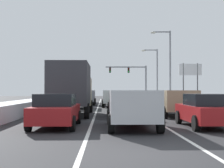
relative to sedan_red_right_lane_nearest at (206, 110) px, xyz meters
name	(u,v)px	position (x,y,z in m)	size (l,w,h in m)	color
ground_plane	(116,109)	(-3.53, 14.22, -0.76)	(134.30, 134.30, 0.00)	#28282B
lane_stripe_between_right_lane_and_center_lane	(131,106)	(-1.83, 19.39, -0.76)	(0.14, 56.82, 0.01)	silver
lane_stripe_between_center_lane_and_left_lane	(98,106)	(-5.23, 19.39, -0.76)	(0.14, 56.82, 0.01)	silver
snow_bank_right_shoulder	(181,104)	(3.47, 19.39, -0.50)	(2.15, 56.82, 0.54)	white
snow_bank_left_shoulder	(47,102)	(-10.53, 19.39, -0.32)	(1.98, 56.82, 0.89)	white
sedan_red_right_lane_nearest	(206,110)	(0.00, 0.00, 0.00)	(2.00, 4.50, 1.51)	maroon
suv_tan_right_lane_second	(175,100)	(-0.07, 6.22, 0.25)	(2.16, 4.90, 1.67)	#937F60
suv_charcoal_right_lane_third	(155,98)	(-0.34, 12.65, 0.25)	(2.16, 4.90, 1.67)	#38383D
sedan_gray_right_lane_fourth	(149,99)	(0.07, 19.73, 0.00)	(2.00, 4.50, 1.51)	slate
sedan_navy_right_lane_fifth	(140,98)	(-0.14, 26.29, 0.00)	(2.00, 4.50, 1.51)	navy
suv_silver_center_lane_nearest	(132,105)	(-3.40, -0.39, 0.25)	(2.16, 4.90, 1.67)	#B7BABF
sedan_maroon_center_lane_second	(124,105)	(-3.40, 5.64, 0.00)	(2.00, 4.50, 1.51)	maroon
sedan_green_center_lane_third	(120,101)	(-3.30, 12.13, 0.00)	(2.00, 4.50, 1.51)	#1E5633
suv_white_center_lane_fourth	(113,97)	(-3.75, 18.27, 0.25)	(2.16, 4.90, 1.67)	silver
suv_black_center_lane_fifth	(113,96)	(-3.59, 24.61, 0.25)	(2.16, 4.90, 1.67)	black
sedan_red_left_lane_nearest	(56,110)	(-6.79, 0.09, 0.00)	(2.00, 4.50, 1.51)	maroon
box_truck_left_lane_second	(72,87)	(-6.76, 6.93, 1.14)	(2.53, 7.20, 3.36)	#937F60
suv_charcoal_left_lane_third	(77,97)	(-7.14, 15.88, 0.25)	(2.16, 4.90, 1.67)	#38383D
suv_gray_left_lane_fourth	(86,96)	(-6.69, 22.75, 0.25)	(2.16, 4.90, 1.67)	slate
sedan_navy_left_lane_fifth	(87,97)	(-6.91, 28.97, 0.00)	(2.00, 4.50, 1.51)	navy
traffic_light_gantry	(133,75)	(0.74, 45.20, 3.73)	(7.54, 0.47, 6.20)	slate
street_lamp_right_mid	(168,61)	(3.56, 27.13, 4.74)	(2.66, 0.36, 9.35)	gray
street_lamp_right_far	(155,70)	(3.54, 37.46, 4.19)	(2.66, 0.36, 8.29)	gray
roadside_sign_right	(190,74)	(7.50, 30.90, 3.25)	(3.20, 0.16, 5.50)	#59595B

